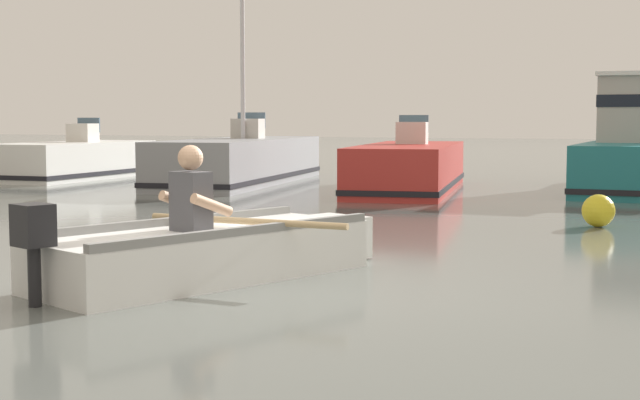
{
  "coord_description": "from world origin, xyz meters",
  "views": [
    {
      "loc": [
        3.52,
        -6.9,
        1.41
      ],
      "look_at": [
        -0.26,
        2.13,
        0.55
      ],
      "focal_mm": 51.72,
      "sensor_mm": 36.0,
      "label": 1
    }
  ],
  "objects": [
    {
      "name": "moored_boat_white",
      "position": [
        -10.29,
        11.02,
        0.41
      ],
      "size": [
        2.01,
        4.69,
        1.44
      ],
      "color": "white",
      "rests_on": "ground"
    },
    {
      "name": "moored_boat_red",
      "position": [
        -1.86,
        10.52,
        0.44
      ],
      "size": [
        2.7,
        5.94,
        1.49
      ],
      "color": "#B72D28",
      "rests_on": "ground"
    },
    {
      "name": "rowboat_with_person",
      "position": [
        -0.5,
        0.2,
        0.25
      ],
      "size": [
        2.33,
        3.62,
        1.19
      ],
      "color": "white",
      "rests_on": "ground"
    },
    {
      "name": "mooring_buoy",
      "position": [
        2.25,
        5.57,
        0.21
      ],
      "size": [
        0.43,
        0.43,
        0.43
      ],
      "primitive_type": "sphere",
      "color": "yellow",
      "rests_on": "ground"
    },
    {
      "name": "moored_boat_grey",
      "position": [
        -5.89,
        11.07,
        0.47
      ],
      "size": [
        2.87,
        6.9,
        4.55
      ],
      "color": "gray",
      "rests_on": "ground"
    },
    {
      "name": "ground_plane",
      "position": [
        0.0,
        0.0,
        0.0
      ],
      "size": [
        120.0,
        120.0,
        0.0
      ],
      "primitive_type": "plane",
      "color": "slate"
    }
  ]
}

